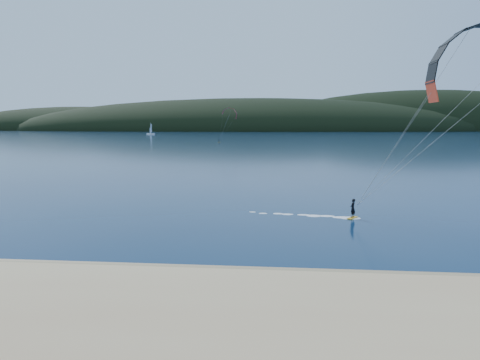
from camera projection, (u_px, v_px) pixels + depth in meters
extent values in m
plane|color=#08213E|center=(172.00, 303.00, 21.40)|extent=(1800.00, 1800.00, 0.00)
cube|color=olive|center=(190.00, 272.00, 25.84)|extent=(220.00, 2.50, 0.10)
ellipsoid|color=black|center=(248.00, 131.00, 737.16)|extent=(840.00, 280.00, 110.00)
ellipsoid|color=black|center=(426.00, 131.00, 748.06)|extent=(600.00, 240.00, 140.00)
ellipsoid|color=black|center=(80.00, 130.00, 826.87)|extent=(520.00, 220.00, 90.00)
cube|color=gold|center=(352.00, 218.00, 41.05)|extent=(1.23, 1.49, 0.08)
imported|color=black|center=(353.00, 208.00, 40.93)|extent=(0.74, 0.80, 1.83)
cylinder|color=gray|center=(415.00, 147.00, 37.35)|extent=(0.02, 0.02, 14.95)
cube|color=gold|center=(219.00, 142.00, 228.21)|extent=(1.28, 1.33, 0.08)
imported|color=black|center=(219.00, 141.00, 228.10)|extent=(1.05, 1.06, 1.73)
cylinder|color=gray|center=(224.00, 128.00, 223.67)|extent=(0.02, 0.02, 15.47)
cube|color=white|center=(151.00, 134.00, 431.69)|extent=(8.62, 4.27, 1.44)
cylinder|color=white|center=(151.00, 128.00, 430.97)|extent=(0.21, 0.21, 11.35)
cube|color=white|center=(151.00, 128.00, 432.40)|extent=(0.59, 2.64, 8.25)
cube|color=white|center=(150.00, 130.00, 429.60)|extent=(0.47, 2.03, 5.16)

